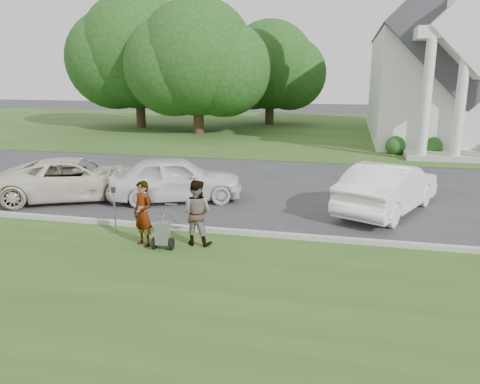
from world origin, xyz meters
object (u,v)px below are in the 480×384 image
(parking_meter_near, at_px, (114,203))
(car_a, at_px, (75,179))
(tree_back, at_px, (270,69))
(person_right, at_px, (196,213))
(person_left, at_px, (143,214))
(car_b, at_px, (176,179))
(church, at_px, (448,49))
(car_d, at_px, (388,188))
(tree_far, at_px, (138,56))
(striping_cart, at_px, (163,234))
(tree_left, at_px, (197,63))

(parking_meter_near, bearing_deg, car_a, 135.70)
(tree_back, xyz_separation_m, person_right, (3.19, -30.39, -3.87))
(tree_back, height_order, person_left, tree_back)
(person_right, distance_m, parking_meter_near, 2.55)
(car_b, bearing_deg, person_right, -173.97)
(church, bearing_deg, tree_back, 152.15)
(tree_back, distance_m, car_b, 26.69)
(tree_back, height_order, car_b, tree_back)
(church, distance_m, person_right, 25.99)
(parking_meter_near, xyz_separation_m, car_d, (7.57, 3.86, -0.04))
(church, relative_size, tree_far, 2.07)
(parking_meter_near, bearing_deg, striping_cart, -27.34)
(tree_back, relative_size, parking_meter_near, 7.17)
(car_b, bearing_deg, church, -52.59)
(tree_left, distance_m, car_a, 19.52)
(person_left, xyz_separation_m, car_a, (-4.34, 3.84, -0.13))
(parking_meter_near, distance_m, car_a, 4.37)
(parking_meter_near, distance_m, car_b, 3.66)
(tree_back, xyz_separation_m, car_d, (8.25, -26.15, -3.93))
(tree_far, xyz_separation_m, tree_back, (10.00, 5.00, -0.97))
(striping_cart, distance_m, parking_meter_near, 2.07)
(church, relative_size, parking_meter_near, 17.98)
(parking_meter_near, height_order, car_d, car_d)
(tree_left, height_order, person_left, tree_left)
(church, distance_m, striping_cart, 26.84)
(person_right, relative_size, car_b, 0.37)
(person_left, height_order, parking_meter_near, person_left)
(parking_meter_near, relative_size, car_d, 0.28)
(car_a, bearing_deg, person_right, -146.28)
(car_d, bearing_deg, car_a, 29.48)
(person_right, height_order, car_d, person_right)
(person_right, bearing_deg, person_left, 20.76)
(person_right, distance_m, car_b, 4.53)
(church, height_order, tree_back, church)
(tree_far, bearing_deg, car_d, -49.20)
(car_a, bearing_deg, tree_far, -5.92)
(tree_back, xyz_separation_m, car_b, (1.12, -26.37, -3.94))
(striping_cart, distance_m, person_left, 0.74)
(person_left, height_order, car_b, person_left)
(car_b, bearing_deg, tree_left, -5.63)
(tree_far, relative_size, tree_back, 1.21)
(tree_far, xyz_separation_m, parking_meter_near, (10.68, -25.00, -4.85))
(striping_cart, height_order, person_right, person_right)
(tree_far, xyz_separation_m, person_left, (11.89, -25.79, -4.84))
(striping_cart, distance_m, person_right, 1.00)
(parking_meter_near, height_order, car_b, car_b)
(tree_far, relative_size, striping_cart, 10.86)
(car_d, bearing_deg, church, -78.72)
(person_left, bearing_deg, car_b, 127.27)
(tree_left, relative_size, person_right, 6.19)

